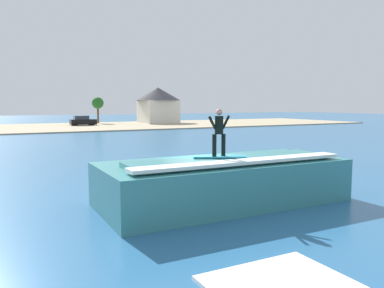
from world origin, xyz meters
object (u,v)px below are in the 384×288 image
(surfboard, at_px, (219,157))
(house_gabled_white, at_px, (158,103))
(tree_tall_bare, at_px, (98,103))
(car_far_shore, at_px, (83,121))
(surfer, at_px, (219,130))
(wave_crest, at_px, (224,181))

(surfboard, distance_m, house_gabled_white, 63.16)
(tree_tall_bare, bearing_deg, surfboard, -99.77)
(car_far_shore, height_order, house_gabled_white, house_gabled_white)
(surfer, xyz_separation_m, car_far_shore, (6.56, 56.36, -1.98))
(wave_crest, height_order, tree_tall_bare, tree_tall_bare)
(tree_tall_bare, bearing_deg, surfer, -99.80)
(wave_crest, bearing_deg, tree_tall_bare, 80.57)
(surfer, height_order, tree_tall_bare, tree_tall_bare)
(wave_crest, relative_size, surfer, 5.41)
(wave_crest, height_order, surfer, surfer)
(wave_crest, height_order, car_far_shore, wave_crest)
(car_far_shore, xyz_separation_m, house_gabled_white, (15.45, 2.85, 3.13))
(wave_crest, bearing_deg, surfer, -142.17)
(car_far_shore, xyz_separation_m, tree_tall_bare, (4.25, 6.22, 3.05))
(house_gabled_white, distance_m, tree_tall_bare, 11.70)
(wave_crest, bearing_deg, house_gabled_white, 69.90)
(wave_crest, distance_m, house_gabled_white, 62.74)
(surfboard, xyz_separation_m, house_gabled_white, (21.97, 59.18, 2.18))
(surfboard, height_order, house_gabled_white, house_gabled_white)
(wave_crest, height_order, surfboard, surfboard)
(surfboard, xyz_separation_m, tree_tall_bare, (10.77, 62.55, 2.09))
(surfer, bearing_deg, car_far_shore, 83.36)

